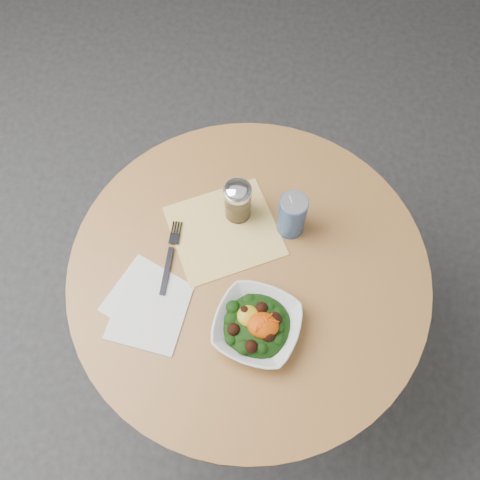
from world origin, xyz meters
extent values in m
plane|color=#2C2C2E|center=(0.00, 0.00, 0.00)|extent=(6.00, 6.00, 0.00)
cylinder|color=black|center=(0.00, 0.00, 0.01)|extent=(0.52, 0.52, 0.03)
cylinder|color=black|center=(0.00, 0.00, 0.35)|extent=(0.10, 0.10, 0.71)
cylinder|color=#C68447|center=(0.00, 0.00, 0.73)|extent=(0.90, 0.90, 0.04)
cube|color=#FFAD0D|center=(-0.08, 0.10, 0.75)|extent=(0.34, 0.33, 0.00)
cube|color=white|center=(-0.23, -0.11, 0.75)|extent=(0.22, 0.22, 0.00)
cube|color=white|center=(-0.22, -0.15, 0.75)|extent=(0.19, 0.19, 0.00)
imported|color=white|center=(0.04, -0.15, 0.77)|extent=(0.23, 0.23, 0.05)
ellipsoid|color=black|center=(0.04, -0.15, 0.77)|extent=(0.16, 0.16, 0.06)
ellipsoid|color=gold|center=(0.02, -0.13, 0.80)|extent=(0.05, 0.05, 0.02)
ellipsoid|color=#E25405|center=(0.05, -0.15, 0.80)|extent=(0.07, 0.06, 0.03)
cube|color=black|center=(-0.20, -0.04, 0.76)|extent=(0.02, 0.13, 0.00)
cube|color=black|center=(-0.20, 0.07, 0.76)|extent=(0.03, 0.07, 0.00)
cylinder|color=silver|center=(-0.05, 0.15, 0.80)|extent=(0.07, 0.07, 0.10)
cylinder|color=#A27E4B|center=(-0.05, 0.15, 0.78)|extent=(0.06, 0.06, 0.06)
cylinder|color=silver|center=(-0.05, 0.15, 0.86)|extent=(0.07, 0.07, 0.01)
ellipsoid|color=silver|center=(-0.05, 0.15, 0.87)|extent=(0.07, 0.07, 0.03)
cylinder|color=navy|center=(0.09, 0.13, 0.81)|extent=(0.07, 0.07, 0.13)
cylinder|color=silver|center=(0.09, 0.13, 0.88)|extent=(0.07, 0.07, 0.00)
cube|color=silver|center=(0.08, 0.14, 0.88)|extent=(0.02, 0.02, 0.00)
camera|label=1|loc=(0.05, -0.50, 1.97)|focal=40.00mm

